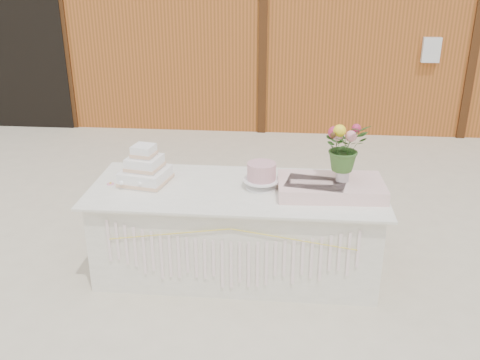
{
  "coord_description": "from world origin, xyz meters",
  "views": [
    {
      "loc": [
        0.39,
        -3.97,
        2.5
      ],
      "look_at": [
        0.0,
        0.3,
        0.72
      ],
      "focal_mm": 40.0,
      "sensor_mm": 36.0,
      "label": 1
    }
  ],
  "objects": [
    {
      "name": "flower_vase",
      "position": [
        0.84,
        -0.01,
        0.94
      ],
      "size": [
        0.1,
        0.1,
        0.14
      ],
      "primitive_type": "cylinder",
      "color": "#AFAFB4",
      "rests_on": "satin_runner"
    },
    {
      "name": "pink_cake_stand",
      "position": [
        0.2,
        0.03,
        0.89
      ],
      "size": [
        0.3,
        0.3,
        0.21
      ],
      "color": "white",
      "rests_on": "cake_table"
    },
    {
      "name": "ground",
      "position": [
        0.0,
        0.0,
        0.0
      ],
      "size": [
        80.0,
        80.0,
        0.0
      ],
      "primitive_type": "plane",
      "color": "beige",
      "rests_on": "ground"
    },
    {
      "name": "loose_flowers",
      "position": [
        -1.01,
        0.11,
        0.78
      ],
      "size": [
        0.17,
        0.31,
        0.02
      ],
      "primitive_type": null,
      "rotation": [
        0.0,
        0.0,
        -0.15
      ],
      "color": "pink",
      "rests_on": "cake_table"
    },
    {
      "name": "wedding_cake",
      "position": [
        -0.77,
        0.05,
        0.88
      ],
      "size": [
        0.43,
        0.43,
        0.33
      ],
      "rotation": [
        0.0,
        0.0,
        -0.2
      ],
      "color": "white",
      "rests_on": "cake_table"
    },
    {
      "name": "barn",
      "position": [
        -0.01,
        5.99,
        1.68
      ],
      "size": [
        12.6,
        4.6,
        3.3
      ],
      "color": "#AC5624",
      "rests_on": "ground"
    },
    {
      "name": "cake_table",
      "position": [
        0.0,
        -0.0,
        0.39
      ],
      "size": [
        2.4,
        1.0,
        0.77
      ],
      "color": "white",
      "rests_on": "ground"
    },
    {
      "name": "bouquet",
      "position": [
        0.84,
        -0.01,
        1.21
      ],
      "size": [
        0.44,
        0.42,
        0.38
      ],
      "primitive_type": "imported",
      "rotation": [
        0.0,
        0.0,
        0.49
      ],
      "color": "#355D25",
      "rests_on": "flower_vase"
    },
    {
      "name": "satin_runner",
      "position": [
        0.75,
        -0.03,
        0.82
      ],
      "size": [
        0.85,
        0.52,
        0.11
      ],
      "primitive_type": "cube",
      "rotation": [
        0.0,
        0.0,
        0.05
      ],
      "color": "#FFCDCD",
      "rests_on": "cake_table"
    }
  ]
}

